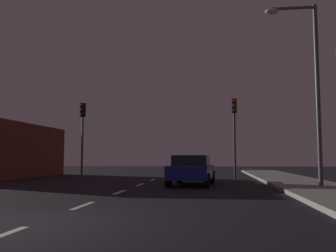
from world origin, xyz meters
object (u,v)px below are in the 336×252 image
object	(u,v)px
traffic_signal_right	(234,122)
street_lamp_right	(309,77)
car_stopped_ahead	(192,170)
traffic_signal_left	(83,125)

from	to	relation	value
traffic_signal_right	street_lamp_right	distance (m)	7.94
traffic_signal_right	car_stopped_ahead	xyz separation A→B (m)	(-2.33, -5.88, -2.76)
traffic_signal_left	traffic_signal_right	bearing A→B (deg)	0.00
traffic_signal_right	traffic_signal_left	bearing A→B (deg)	-180.00
traffic_signal_left	traffic_signal_right	distance (m)	9.86
car_stopped_ahead	street_lamp_right	distance (m)	6.53
traffic_signal_left	street_lamp_right	bearing A→B (deg)	-30.48
car_stopped_ahead	street_lamp_right	bearing A→B (deg)	-16.67
traffic_signal_right	car_stopped_ahead	world-z (taller)	traffic_signal_right
car_stopped_ahead	traffic_signal_right	bearing A→B (deg)	68.38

